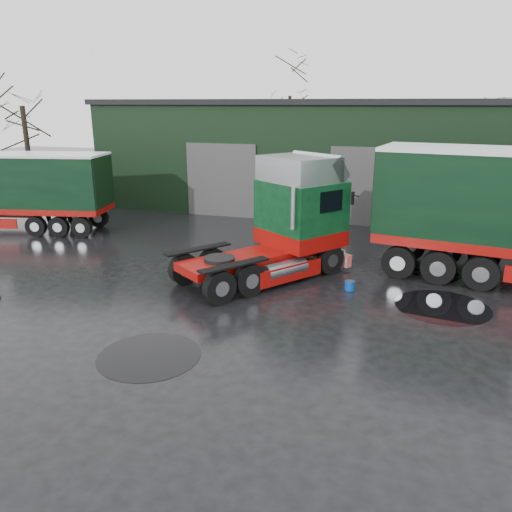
{
  "coord_description": "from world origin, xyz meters",
  "views": [
    {
      "loc": [
        3.9,
        -11.84,
        6.12
      ],
      "look_at": [
        -0.29,
        1.86,
        1.7
      ],
      "focal_mm": 35.0,
      "sensor_mm": 36.0,
      "label": 1
    }
  ],
  "objects_px": {
    "hero_tractor": "(259,220)",
    "warehouse": "(378,153)",
    "wash_bucket": "(350,285)",
    "tree_back_b": "(498,136)",
    "tree_left": "(26,137)",
    "tree_back_a": "(289,120)"
  },
  "relations": [
    {
      "from": "hero_tractor",
      "to": "tree_back_b",
      "type": "distance_m",
      "value": 27.81
    },
    {
      "from": "hero_tractor",
      "to": "tree_back_a",
      "type": "xyz_separation_m",
      "value": [
        -5.02,
        25.5,
        2.58
      ]
    },
    {
      "from": "hero_tractor",
      "to": "warehouse",
      "type": "bearing_deg",
      "value": 115.25
    },
    {
      "from": "wash_bucket",
      "to": "tree_left",
      "type": "relative_size",
      "value": 0.04
    },
    {
      "from": "tree_back_a",
      "to": "tree_back_b",
      "type": "height_order",
      "value": "tree_back_a"
    },
    {
      "from": "hero_tractor",
      "to": "tree_left",
      "type": "xyz_separation_m",
      "value": [
        -16.02,
        7.5,
        2.08
      ]
    },
    {
      "from": "tree_left",
      "to": "tree_back_b",
      "type": "xyz_separation_m",
      "value": [
        27.0,
        18.0,
        -0.5
      ]
    },
    {
      "from": "warehouse",
      "to": "hero_tractor",
      "type": "xyz_separation_m",
      "value": [
        -2.98,
        -15.5,
        -0.99
      ]
    },
    {
      "from": "hero_tractor",
      "to": "wash_bucket",
      "type": "distance_m",
      "value": 3.84
    },
    {
      "from": "wash_bucket",
      "to": "tree_back_b",
      "type": "bearing_deg",
      "value": 73.29
    },
    {
      "from": "tree_back_b",
      "to": "warehouse",
      "type": "bearing_deg",
      "value": -128.66
    },
    {
      "from": "warehouse",
      "to": "tree_back_b",
      "type": "height_order",
      "value": "tree_back_b"
    },
    {
      "from": "hero_tractor",
      "to": "tree_back_b",
      "type": "relative_size",
      "value": 0.93
    },
    {
      "from": "wash_bucket",
      "to": "tree_left",
      "type": "height_order",
      "value": "tree_left"
    },
    {
      "from": "hero_tractor",
      "to": "wash_bucket",
      "type": "xyz_separation_m",
      "value": [
        3.27,
        -0.18,
        -2.01
      ]
    },
    {
      "from": "warehouse",
      "to": "tree_back_a",
      "type": "bearing_deg",
      "value": 128.66
    },
    {
      "from": "warehouse",
      "to": "tree_left",
      "type": "bearing_deg",
      "value": -157.17
    },
    {
      "from": "warehouse",
      "to": "tree_back_a",
      "type": "relative_size",
      "value": 3.41
    },
    {
      "from": "warehouse",
      "to": "wash_bucket",
      "type": "relative_size",
      "value": 96.43
    },
    {
      "from": "warehouse",
      "to": "hero_tractor",
      "type": "bearing_deg",
      "value": -100.87
    },
    {
      "from": "warehouse",
      "to": "tree_back_b",
      "type": "relative_size",
      "value": 4.32
    },
    {
      "from": "tree_left",
      "to": "tree_back_b",
      "type": "bearing_deg",
      "value": 33.69
    }
  ]
}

